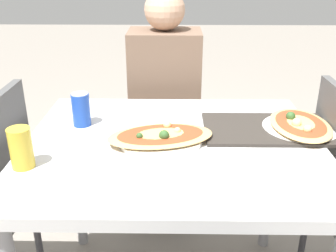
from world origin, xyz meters
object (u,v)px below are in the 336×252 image
at_px(person_seated, 166,94).
at_px(soda_can, 82,109).
at_px(pizza_second, 301,126).
at_px(drink_glass, 22,148).
at_px(pizza_main, 162,137).
at_px(dining_table, 174,163).
at_px(chair_far_seated, 166,120).

xyz_separation_m(person_seated, soda_can, (-0.30, -0.50, 0.11)).
bearing_deg(pizza_second, drink_glass, -162.99).
xyz_separation_m(pizza_main, soda_can, (-0.30, 0.14, 0.04)).
bearing_deg(pizza_second, soda_can, 177.20).
height_order(person_seated, pizza_main, person_seated).
distance_m(pizza_main, soda_can, 0.33).
xyz_separation_m(pizza_main, pizza_second, (0.50, 0.10, 0.00)).
xyz_separation_m(person_seated, pizza_second, (0.50, -0.54, 0.07)).
distance_m(dining_table, pizza_second, 0.48).
bearing_deg(pizza_second, pizza_main, -168.68).
relative_size(chair_far_seated, pizza_main, 2.31).
height_order(dining_table, soda_can, soda_can).
xyz_separation_m(person_seated, drink_glass, (-0.41, -0.82, 0.11)).
bearing_deg(dining_table, person_seated, 93.94).
height_order(pizza_main, soda_can, soda_can).
relative_size(drink_glass, pizza_second, 0.40).
distance_m(pizza_main, pizza_second, 0.51).
distance_m(soda_can, pizza_second, 0.80).
xyz_separation_m(dining_table, pizza_second, (0.46, 0.10, 0.10)).
xyz_separation_m(soda_can, pizza_second, (0.80, -0.04, -0.04)).
distance_m(person_seated, drink_glass, 0.92).
height_order(soda_can, drink_glass, drink_glass).
bearing_deg(dining_table, chair_far_seated, 93.33).
relative_size(person_seated, drink_glass, 9.51).
relative_size(dining_table, person_seated, 0.85).
height_order(person_seated, pizza_second, person_seated).
bearing_deg(person_seated, dining_table, 93.94).
bearing_deg(pizza_second, dining_table, -167.31).
distance_m(pizza_main, drink_glass, 0.45).
relative_size(chair_far_seated, pizza_second, 2.89).
height_order(drink_glass, pizza_second, drink_glass).
relative_size(person_seated, pizza_main, 3.04).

